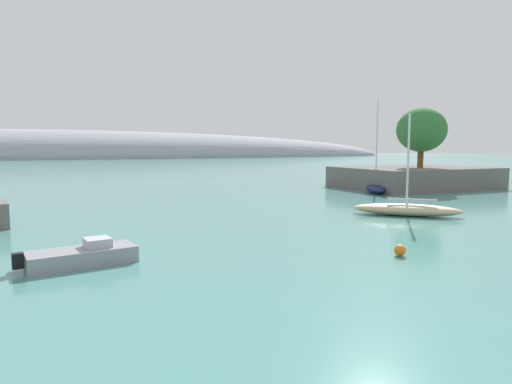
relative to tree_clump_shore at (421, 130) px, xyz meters
The scene contains 7 objects.
shore_outcrop 6.04m from the tree_clump_shore, 87.87° to the left, with size 17.94×13.04×2.61m, color #66605B.
tree_clump_shore is the anchor object (origin of this frame).
distant_ridge 184.90m from the tree_clump_shore, 106.04° to the left, with size 377.32×51.58×26.28m, color #999EA8.
sailboat_sand_near_shore 24.56m from the tree_clump_shore, 136.74° to the right, with size 7.20×6.84×7.59m.
sailboat_navy_mid_mooring 11.00m from the tree_clump_shore, 166.64° to the right, with size 4.41×6.02×10.38m.
motorboat_grey_foreground 45.77m from the tree_clump_shore, 152.35° to the right, with size 5.05×2.53×1.11m.
mooring_buoy_orange 37.28m from the tree_clump_shore, 135.86° to the right, with size 0.55×0.55×0.55m, color orange.
Camera 1 is at (-12.73, -2.39, 5.13)m, focal length 30.41 mm.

